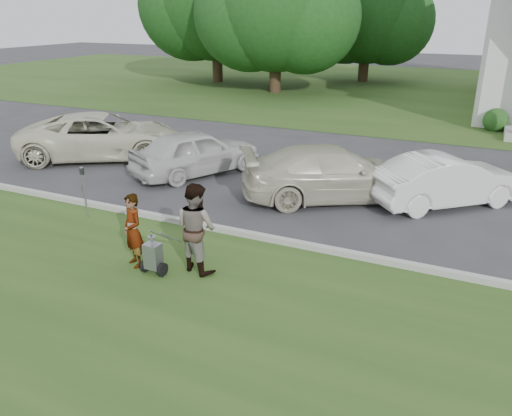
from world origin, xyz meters
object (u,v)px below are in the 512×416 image
Objects in this scene: striping_cart at (154,257)px; car_a at (102,136)px; car_c at (333,173)px; tree_far at (215,2)px; tree_back at (367,16)px; parking_meter_near at (84,186)px; person_right at (196,228)px; car_d at (446,180)px; person_left at (133,231)px; tree_left at (276,10)px; car_b at (196,152)px.

striping_cart is 0.17× the size of car_a.
car_c is (2.04, 5.90, 0.36)m from striping_cart.
tree_far reaches higher than car_c.
car_a is at bearing -72.53° from tree_far.
parking_meter_near is (-0.11, -30.08, -3.85)m from tree_back.
tree_far is 2.21× the size of car_c.
person_right is 0.44× the size of car_d.
tree_back is at bearing 97.43° from striping_cart.
tree_back is (10.00, 5.00, -0.97)m from tree_far.
car_d is (5.04, 6.74, 0.31)m from striping_cart.
car_c is at bearing 93.02° from person_left.
tree_left reaches higher than car_c.
person_left is 0.36× the size of car_b.
striping_cart is at bearing 101.92° from car_d.
striping_cart is 8.42m from car_d.
car_d is at bearing 54.71° from striping_cart.
car_d is (18.34, -20.13, -4.98)m from tree_far.
car_a reaches higher than car_d.
car_b is (4.15, -0.25, -0.07)m from car_a.
tree_far reaches higher than tree_back.
person_right is 1.38× the size of parking_meter_near.
tree_back is at bearing 26.56° from tree_far.
car_b is (4.55, -17.59, -4.36)m from tree_left.
tree_left is 2.46× the size of car_d.
car_b is (0.66, 4.50, -0.12)m from parking_meter_near.
car_c is (2.62, 5.76, -0.04)m from person_left.
car_c is at bearing -125.18° from car_a.
parking_meter_near is at bearing 79.13° from car_d.
person_right is at bearing -61.96° from tree_far.
car_c is (1.32, 5.36, -0.19)m from person_right.
tree_back is 6.95× the size of parking_meter_near.
parking_meter_near is (-4.13, 1.24, -0.08)m from person_right.
tree_far reaches higher than car_d.
person_right is 6.71m from car_b.
tree_far is 23.66m from car_b.
person_left is 1.16× the size of parking_meter_near.
car_a is at bearing 126.34° from parking_meter_near.
tree_far is at bearing -35.69° from car_b.
tree_back reaches higher than car_a.
person_right reaches higher than striping_cart.
person_left reaches higher than car_b.
person_left is (2.72, -31.73, -3.93)m from tree_back.
person_left is at bearing -74.18° from tree_left.
car_a is (-6.90, 6.52, 0.42)m from striping_cart.
person_left is 8.98m from car_a.
tree_left is 6.63× the size of person_left.
striping_cart is 0.72m from person_left.
car_c is (9.34, -17.96, -4.35)m from tree_left.
person_left reaches higher than striping_cart.
parking_meter_near is 4.55m from car_b.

